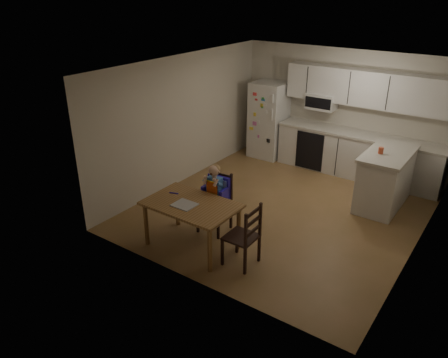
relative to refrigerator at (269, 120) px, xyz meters
name	(u,v)px	position (x,y,z in m)	size (l,w,h in m)	color
room	(299,135)	(1.55, -1.67, 0.40)	(4.52, 5.01, 2.51)	olive
refrigerator	(269,120)	(0.00, 0.00, 0.00)	(0.72, 0.70, 1.70)	silver
kitchen_run	(359,134)	(2.05, 0.09, 0.03)	(3.37, 0.62, 2.15)	silver
kitchen_island	(385,179)	(2.94, -0.96, -0.34)	(0.72, 1.38, 1.02)	silver
red_cup	(381,151)	(2.83, -1.11, 0.22)	(0.09, 0.09, 0.11)	#C44929
dining_table	(191,209)	(0.99, -3.99, -0.22)	(1.36, 0.88, 0.73)	brown
napkin	(184,205)	(0.94, -4.09, -0.11)	(0.33, 0.28, 0.01)	#AFAFB4
toddler_spoon	(173,193)	(0.55, -3.89, -0.11)	(0.02, 0.02, 0.12)	#291BBF
chair_booster	(216,191)	(0.99, -3.37, -0.16)	(0.46, 0.46, 1.15)	black
chair_side	(247,233)	(1.94, -3.94, -0.31)	(0.42, 0.42, 0.95)	black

